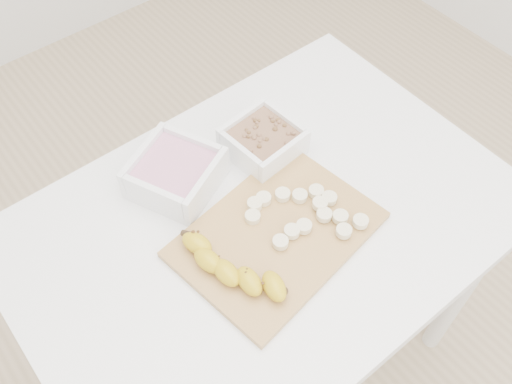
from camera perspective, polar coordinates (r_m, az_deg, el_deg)
ground at (r=1.82m, az=0.61°, el=-15.96°), size 3.50×3.50×0.00m
table at (r=1.23m, az=0.88°, el=-5.21°), size 1.00×0.70×0.75m
bowl_yogurt at (r=1.18m, az=-8.07°, el=1.91°), size 0.22×0.22×0.08m
bowl_granola at (r=1.23m, az=0.73°, el=5.13°), size 0.16×0.16×0.07m
cutting_board at (r=1.12m, az=2.07°, el=-4.27°), size 0.41×0.32×0.01m
banana at (r=1.05m, az=-2.14°, el=-7.68°), size 0.09×0.23×0.04m
banana_slices at (r=1.13m, az=4.83°, el=-2.03°), size 0.19×0.19×0.02m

